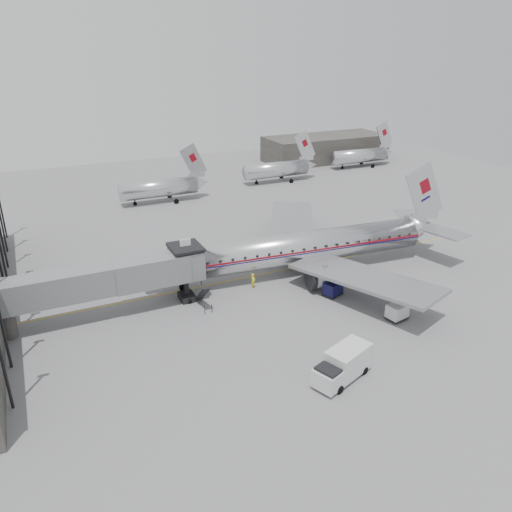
{
  "coord_description": "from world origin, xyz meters",
  "views": [
    {
      "loc": [
        -23.62,
        -44.93,
        26.54
      ],
      "look_at": [
        -0.08,
        4.83,
        3.2
      ],
      "focal_mm": 35.0,
      "sensor_mm": 36.0,
      "label": 1
    }
  ],
  "objects": [
    {
      "name": "ground",
      "position": [
        0.0,
        0.0,
        0.0
      ],
      "size": [
        160.0,
        160.0,
        0.0
      ],
      "primitive_type": "plane",
      "color": "slate",
      "rests_on": "ground"
    },
    {
      "name": "hangar",
      "position": [
        45.0,
        60.0,
        3.0
      ],
      "size": [
        30.0,
        12.0,
        6.0
      ],
      "primitive_type": "cube",
      "color": "#34312F",
      "rests_on": "ground"
    },
    {
      "name": "apron_line",
      "position": [
        3.0,
        6.0,
        0.01
      ],
      "size": [
        60.0,
        0.15,
        0.01
      ],
      "primitive_type": "cube",
      "rotation": [
        0.0,
        0.0,
        1.57
      ],
      "color": "gold",
      "rests_on": "ground"
    },
    {
      "name": "jet_bridge",
      "position": [
        -16.66,
        3.67,
        4.18
      ],
      "size": [
        21.0,
        6.2,
        7.1
      ],
      "color": "#575A5C",
      "rests_on": "ground"
    },
    {
      "name": "distant_aircraft_near",
      "position": [
        -1.79,
        42.0,
        2.73
      ],
      "size": [
        16.39,
        3.2,
        10.26
      ],
      "color": "silver",
      "rests_on": "ground"
    },
    {
      "name": "distant_aircraft_mid",
      "position": [
        24.21,
        46.0,
        2.73
      ],
      "size": [
        16.39,
        3.2,
        10.26
      ],
      "color": "silver",
      "rests_on": "ground"
    },
    {
      "name": "distant_aircraft_far",
      "position": [
        48.21,
        50.0,
        2.73
      ],
      "size": [
        16.39,
        3.2,
        10.26
      ],
      "color": "silver",
      "rests_on": "ground"
    },
    {
      "name": "airliner",
      "position": [
        6.81,
        4.69,
        3.23
      ],
      "size": [
        40.58,
        37.48,
        12.84
      ],
      "rotation": [
        0.0,
        0.0,
        -0.09
      ],
      "color": "silver",
      "rests_on": "ground"
    },
    {
      "name": "service_van",
      "position": [
        -1.76,
        -16.03,
        1.45
      ],
      "size": [
        6.26,
        4.13,
        2.75
      ],
      "rotation": [
        0.0,
        0.0,
        0.35
      ],
      "color": "silver",
      "rests_on": "ground"
    },
    {
      "name": "baggage_cart_navy",
      "position": [
        6.16,
        -2.58,
        0.87
      ],
      "size": [
        2.49,
        2.18,
        1.64
      ],
      "rotation": [
        0.0,
        0.0,
        0.33
      ],
      "color": "#0E0E38",
      "rests_on": "ground"
    },
    {
      "name": "baggage_cart_white",
      "position": [
        9.22,
        -10.0,
        0.91
      ],
      "size": [
        2.42,
        2.0,
        1.7
      ],
      "rotation": [
        0.0,
        0.0,
        0.18
      ],
      "color": "silver",
      "rests_on": "ground"
    },
    {
      "name": "ramp_worker",
      "position": [
        -1.32,
        3.0,
        0.92
      ],
      "size": [
        0.81,
        0.76,
        1.85
      ],
      "primitive_type": "imported",
      "rotation": [
        0.0,
        0.0,
        0.63
      ],
      "color": "yellow",
      "rests_on": "ground"
    }
  ]
}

